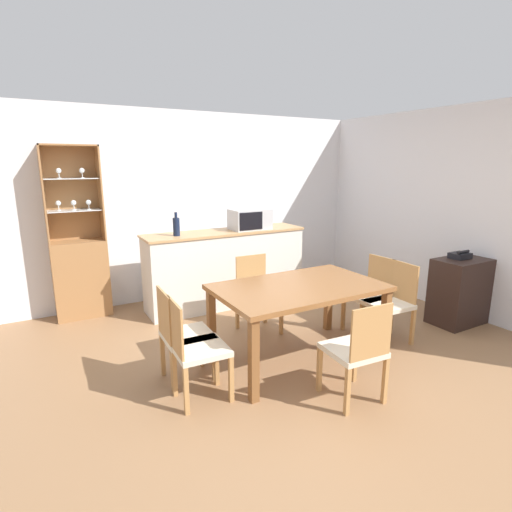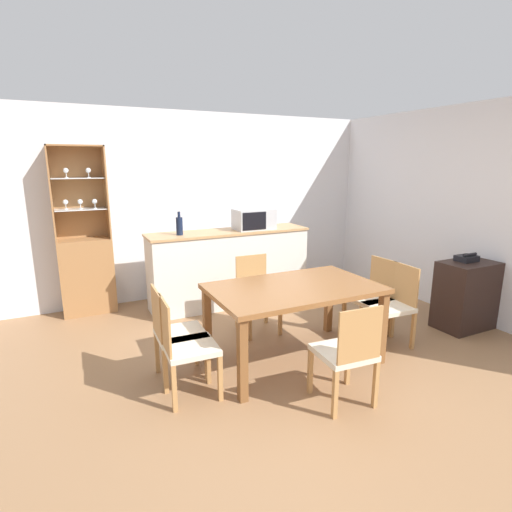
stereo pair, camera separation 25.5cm
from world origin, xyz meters
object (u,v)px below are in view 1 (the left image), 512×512
object	(u,v)px
dining_table	(299,294)
dining_chair_side_right_near	(391,302)
dining_chair_side_right_far	(371,295)
dining_chair_side_left_near	(195,349)
microwave	(250,219)
dining_chair_head_near	(357,350)
wine_bottle	(176,226)
side_cabinet	(459,291)
dining_chair_side_left_far	(183,335)
dining_chair_head_far	(257,294)
telephone	(460,255)
display_cabinet	(80,266)

from	to	relation	value
dining_table	dining_chair_side_right_near	xyz separation A→B (m)	(1.10, -0.15, -0.23)
dining_chair_side_right_far	dining_chair_side_left_near	bearing A→B (deg)	94.49
dining_chair_side_left_near	microwave	world-z (taller)	microwave
dining_table	dining_chair_head_near	xyz separation A→B (m)	(-0.00, -0.80, -0.23)
dining_table	wine_bottle	size ratio (longest dim) A/B	5.40
dining_chair_side_right_near	dining_chair_side_left_near	size ratio (longest dim) A/B	1.00
dining_chair_side_left_near	side_cabinet	distance (m)	3.28
dining_chair_side_left_far	wine_bottle	size ratio (longest dim) A/B	2.93
dining_chair_head_near	dining_chair_side_right_near	xyz separation A→B (m)	(1.10, 0.65, 0.00)
dining_chair_side_right_far	wine_bottle	world-z (taller)	wine_bottle
dining_table	side_cabinet	bearing A→B (deg)	-5.01
dining_chair_side_left_near	side_cabinet	world-z (taller)	dining_chair_side_left_near
dining_chair_side_right_near	side_cabinet	xyz separation A→B (m)	(1.09, -0.05, -0.04)
dining_chair_head_far	dining_chair_side_left_near	xyz separation A→B (m)	(-1.10, -0.94, 0.00)
dining_chair_side_left_far	telephone	size ratio (longest dim) A/B	3.76
dining_table	dining_chair_head_far	size ratio (longest dim) A/B	1.84
dining_chair_head_near	microwave	distance (m)	2.64
display_cabinet	dining_chair_side_right_far	xyz separation A→B (m)	(2.76, -2.10, -0.21)
dining_chair_side_left_near	microwave	distance (m)	2.49
dining_chair_side_left_near	dining_chair_head_far	bearing A→B (deg)	132.96
dining_chair_side_right_near	dining_chair_side_right_far	world-z (taller)	same
dining_table	display_cabinet	bearing A→B (deg)	126.47
dining_chair_side_left_near	side_cabinet	bearing A→B (deg)	91.58
dining_chair_head_near	dining_chair_side_left_near	size ratio (longest dim) A/B	1.00
dining_chair_side_right_far	microwave	xyz separation A→B (m)	(-0.68, 1.57, 0.71)
dining_chair_side_right_far	wine_bottle	bearing A→B (deg)	44.13
dining_table	dining_chair_head_near	distance (m)	0.83
dining_chair_side_right_far	display_cabinet	bearing A→B (deg)	49.68
dining_chair_head_near	telephone	bearing A→B (deg)	20.53
dining_chair_side_left_near	dining_chair_side_left_far	world-z (taller)	same
dining_chair_head_far	telephone	world-z (taller)	telephone
dining_chair_side_right_near	side_cabinet	size ratio (longest dim) A/B	1.08
side_cabinet	telephone	xyz separation A→B (m)	(0.01, 0.05, 0.43)
dining_chair_head_far	dining_chair_side_right_far	bearing A→B (deg)	151.16
dining_chair_head_far	dining_chair_side_right_near	size ratio (longest dim) A/B	1.00
dining_table	dining_chair_side_left_near	distance (m)	1.13
dining_table	dining_chair_side_right_near	world-z (taller)	dining_chair_side_right_near
dining_table	dining_chair_head_near	world-z (taller)	dining_chair_head_near
dining_chair_side_right_far	dining_chair_side_left_far	size ratio (longest dim) A/B	1.00
display_cabinet	dining_table	distance (m)	2.80
side_cabinet	dining_chair_side_left_far	bearing A→B (deg)	174.15
wine_bottle	telephone	xyz separation A→B (m)	(2.79, -1.86, -0.30)
dining_chair_head_near	dining_chair_side_right_near	bearing A→B (deg)	34.56
dining_chair_side_left_far	side_cabinet	distance (m)	3.29
dining_chair_head_far	dining_chair_side_left_near	bearing A→B (deg)	42.38
side_cabinet	dining_table	bearing A→B (deg)	174.99
side_cabinet	dining_chair_side_left_near	bearing A→B (deg)	179.13
dining_chair_head_far	dining_table	bearing A→B (deg)	91.77
dining_chair_side_right_near	telephone	world-z (taller)	telephone
dining_chair_head_far	microwave	bearing A→B (deg)	-112.20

